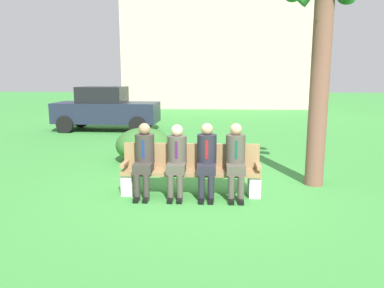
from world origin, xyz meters
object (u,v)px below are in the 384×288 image
seated_man_centerleft (177,157)px  parked_car_near (106,109)px  seated_man_leftmost (144,156)px  shrub_near_bench (144,145)px  seated_man_rightmost (236,157)px  palm_tree_tall (323,24)px  seated_man_centerright (207,156)px  building_backdrop (215,26)px  park_bench (191,170)px

seated_man_centerleft → parked_car_near: bearing=114.2°
seated_man_leftmost → shrub_near_bench: size_ratio=0.95×
seated_man_rightmost → palm_tree_tall: 2.90m
seated_man_rightmost → palm_tree_tall: bearing=27.7°
shrub_near_bench → parked_car_near: bearing=114.9°
seated_man_centerright → seated_man_centerleft: bearing=-179.7°
building_backdrop → seated_man_centerleft: bearing=-91.9°
palm_tree_tall → shrub_near_bench: palm_tree_tall is taller
seated_man_centerright → seated_man_rightmost: same height
seated_man_rightmost → building_backdrop: 21.71m
seated_man_centerleft → seated_man_rightmost: size_ratio=0.98×
shrub_near_bench → building_backdrop: building_backdrop is taller
parked_car_near → seated_man_leftmost: bearing=-69.4°
seated_man_centerright → seated_man_rightmost: bearing=0.0°
seated_man_centerright → palm_tree_tall: palm_tree_tall is taller
seated_man_rightmost → building_backdrop: (-0.31, 21.17, 4.83)m
seated_man_centerleft → seated_man_centerright: bearing=0.3°
shrub_near_bench → park_bench: bearing=-61.6°
seated_man_centerright → seated_man_rightmost: (0.50, 0.00, 0.00)m
shrub_near_bench → seated_man_centerleft: bearing=-67.3°
parked_car_near → building_backdrop: size_ratio=0.32×
palm_tree_tall → seated_man_rightmost: bearing=-152.3°
seated_man_leftmost → seated_man_centerleft: 0.58m
seated_man_centerleft → seated_man_centerright: 0.53m
seated_man_rightmost → parked_car_near: 8.98m
park_bench → shrub_near_bench: bearing=118.4°
park_bench → seated_man_rightmost: seated_man_rightmost is taller
park_bench → seated_man_centerright: seated_man_centerright is taller
park_bench → parked_car_near: 8.50m
palm_tree_tall → building_backdrop: building_backdrop is taller
seated_man_rightmost → building_backdrop: building_backdrop is taller
park_bench → seated_man_leftmost: (-0.82, -0.13, 0.28)m
seated_man_leftmost → seated_man_rightmost: bearing=0.0°
palm_tree_tall → building_backdrop: size_ratio=0.36×
seated_man_centerleft → parked_car_near: parked_car_near is taller
shrub_near_bench → building_backdrop: 19.38m
seated_man_rightmost → park_bench: bearing=170.5°
park_bench → shrub_near_bench: (-1.31, 2.43, -0.02)m
seated_man_centerright → shrub_near_bench: seated_man_centerright is taller
seated_man_rightmost → seated_man_centerleft: bearing=-179.8°
seated_man_rightmost → shrub_near_bench: size_ratio=0.95×
seated_man_rightmost → palm_tree_tall: palm_tree_tall is taller
seated_man_centerleft → shrub_near_bench: (-1.07, 2.56, -0.28)m
seated_man_leftmost → seated_man_centerright: 1.10m
seated_man_leftmost → palm_tree_tall: 4.00m
shrub_near_bench → seated_man_rightmost: bearing=-50.7°
park_bench → shrub_near_bench: park_bench is taller
seated_man_rightmost → parked_car_near: (-4.51, 7.76, 0.12)m
palm_tree_tall → seated_man_centerright: bearing=-158.3°
seated_man_centerleft → seated_man_centerright: (0.53, 0.00, 0.01)m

